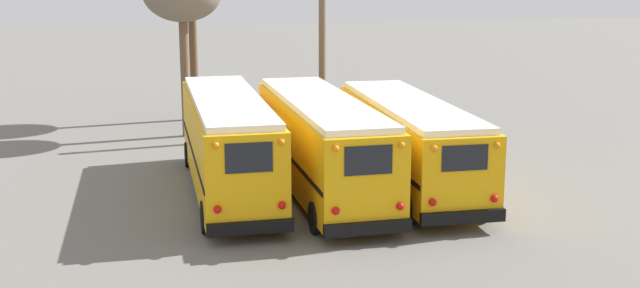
{
  "coord_description": "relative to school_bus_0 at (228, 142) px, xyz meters",
  "views": [
    {
      "loc": [
        -5.6,
        -25.65,
        7.39
      ],
      "look_at": [
        0.0,
        -0.31,
        1.61
      ],
      "focal_mm": 45.0,
      "sensor_mm": 36.0,
      "label": 1
    }
  ],
  "objects": [
    {
      "name": "ground_plane",
      "position": [
        3.01,
        -0.09,
        -1.75
      ],
      "size": [
        160.0,
        160.0,
        0.0
      ],
      "primitive_type": "plane",
      "color": "#66635E"
    },
    {
      "name": "school_bus_2",
      "position": [
        6.02,
        -0.64,
        -0.11
      ],
      "size": [
        2.73,
        10.4,
        2.98
      ],
      "color": "#E5A00C",
      "rests_on": "ground"
    },
    {
      "name": "school_bus_0",
      "position": [
        0.0,
        0.0,
        0.0
      ],
      "size": [
        2.47,
        10.62,
        3.24
      ],
      "color": "#E5A00C",
      "rests_on": "ground"
    },
    {
      "name": "utility_pole",
      "position": [
        5.11,
        8.63,
        2.98
      ],
      "size": [
        1.8,
        0.31,
        9.19
      ],
      "color": "brown",
      "rests_on": "ground"
    },
    {
      "name": "school_bus_1",
      "position": [
        3.01,
        -0.6,
        -0.04
      ],
      "size": [
        2.66,
        10.89,
        3.17
      ],
      "color": "#E5A00C",
      "rests_on": "ground"
    }
  ]
}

